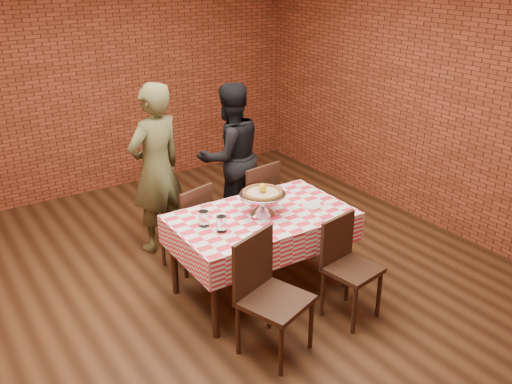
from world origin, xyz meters
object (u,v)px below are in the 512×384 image
Objects in this scene: pizza at (263,193)px; chair_far_left at (186,226)px; chair_near_left at (275,299)px; chair_near_right at (352,271)px; condiment_caddy at (253,193)px; diner_olive at (156,169)px; water_glass_right at (204,219)px; diner_black at (230,156)px; table at (261,253)px; water_glass_left at (221,224)px; pizza_stand at (262,203)px; chair_far_right at (251,202)px.

pizza is 0.40× the size of chair_far_left.
chair_near_left is 0.79m from chair_near_right.
condiment_caddy is 1.10m from diner_olive.
water_glass_right is 1.60m from diner_black.
diner_olive is 1.08× the size of diner_black.
pizza is at bearing 93.03° from diner_olive.
chair_near_left is at bearing -118.06° from pizza.
table is 4.36× the size of pizza.
water_glass_left is at bearing 132.24° from chair_near_right.
condiment_caddy is at bearing 73.46° from pizza_stand.
condiment_caddy is 0.18× the size of chair_far_left.
pizza_stand is at bearing -6.60° from water_glass_right.
chair_far_left is (-0.46, 0.47, -0.40)m from condiment_caddy.
chair_near_left is 1.52m from chair_far_left.
water_glass_right is 0.14× the size of chair_far_right.
chair_far_right is at bearing 53.76° from condiment_caddy.
condiment_caddy is 0.78m from chair_far_left.
water_glass_left is at bearing -169.81° from table.
chair_far_left is at bearing 115.36° from table.
diner_olive is (-0.80, 2.01, 0.43)m from chair_near_right.
chair_far_right reaches higher than condiment_caddy.
water_glass_right is 0.80m from chair_far_left.
table is 0.84m from chair_far_left.
chair_near_left is 1.09× the size of chair_far_left.
chair_near_right is 1.57m from chair_far_right.
water_glass_left is at bearing -66.21° from water_glass_right.
chair_far_right is at bearing 63.41° from pizza.
pizza is 1.31m from diner_olive.
chair_near_right reaches higher than table.
chair_far_right is 0.61m from diner_black.
chair_far_right reaches higher than table.
table is 0.88× the size of diner_olive.
diner_black reaches higher than pizza.
table is 9.87× the size of condiment_caddy.
diner_black is at bearing -104.80° from chair_far_right.
condiment_caddy is at bearing 46.12° from chair_near_left.
chair_near_right is 1.01× the size of chair_far_left.
water_glass_right is 0.92m from chair_near_left.
diner_olive is (-0.43, 1.24, 0.02)m from pizza_stand.
diner_black is at bearing 50.90° from water_glass_right.
pizza_stand is 0.95m from chair_near_right.
chair_far_right is 0.57× the size of diner_black.
water_glass_left is 1.68m from diner_black.
chair_near_left is at bearing -118.06° from pizza_stand.
pizza_stand reaches higher than chair_near_right.
condiment_caddy is 0.16× the size of chair_near_left.
pizza is 0.22× the size of diner_black.
chair_far_right reaches higher than water_glass_right.
pizza is at bearing 12.02° from water_glass_left.
chair_far_right reaches higher than chair_near_right.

